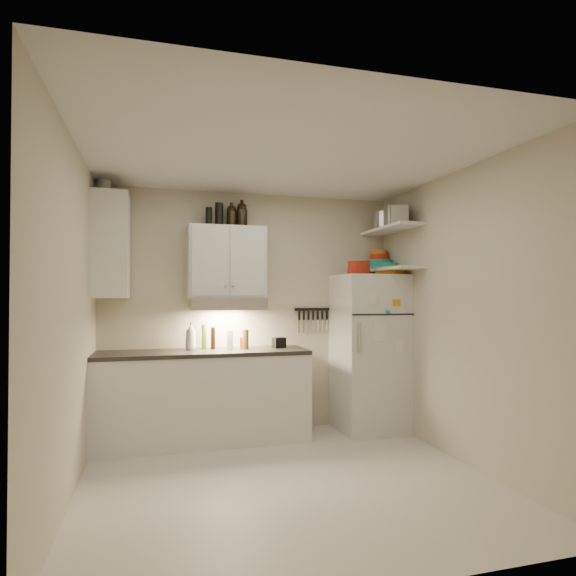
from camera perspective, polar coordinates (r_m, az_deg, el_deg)
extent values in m
cube|color=silver|center=(4.11, 0.00, -22.03)|extent=(3.20, 3.00, 0.02)
cube|color=silver|center=(4.01, 0.00, 15.58)|extent=(3.20, 3.00, 0.02)
cube|color=beige|center=(5.31, -4.37, -2.80)|extent=(3.20, 0.02, 2.60)
cube|color=beige|center=(3.75, -24.49, -3.45)|extent=(0.02, 3.00, 2.60)
cube|color=beige|center=(4.55, 19.98, -3.04)|extent=(0.02, 3.00, 2.60)
cube|color=white|center=(5.03, -9.99, -12.76)|extent=(2.10, 0.60, 0.88)
cube|color=#2A2824|center=(4.96, -9.98, -7.55)|extent=(2.10, 0.62, 0.04)
cube|color=white|center=(5.10, -7.29, 3.04)|extent=(0.80, 0.33, 0.75)
cube|color=white|center=(4.94, -20.24, 4.68)|extent=(0.33, 0.55, 1.00)
cube|color=silver|center=(5.02, -7.20, -1.87)|extent=(0.76, 0.46, 0.12)
cube|color=silver|center=(5.40, 9.61, -7.54)|extent=(0.70, 0.68, 1.70)
cube|color=white|center=(5.39, 12.12, 6.85)|extent=(0.30, 0.95, 0.03)
cube|color=white|center=(5.34, 12.14, 2.17)|extent=(0.30, 0.95, 0.03)
cube|color=black|center=(5.47, 2.91, -2.54)|extent=(0.42, 0.02, 0.03)
cylinder|color=maroon|center=(5.21, 8.40, 2.36)|extent=(0.32, 0.32, 0.14)
cube|color=orange|center=(5.33, 12.10, 2.00)|extent=(0.29, 0.32, 0.09)
cylinder|color=silver|center=(5.39, 10.61, 1.99)|extent=(0.07, 0.07, 0.09)
cylinder|color=silver|center=(5.62, 11.50, 7.73)|extent=(0.34, 0.34, 0.21)
cube|color=#AAAAAD|center=(5.29, 12.62, 8.30)|extent=(0.24, 0.23, 0.21)
cube|color=#AAAAAD|center=(5.14, 12.97, 8.39)|extent=(0.23, 0.23, 0.18)
cylinder|color=teal|center=(5.65, 10.78, 2.72)|extent=(0.28, 0.28, 0.11)
cylinder|color=red|center=(5.71, 10.72, 3.58)|extent=(0.22, 0.22, 0.07)
cylinder|color=#C37922|center=(5.71, 10.72, 4.20)|extent=(0.18, 0.18, 0.06)
cylinder|color=teal|center=(5.39, 11.79, 2.60)|extent=(0.28, 0.28, 0.06)
cylinder|color=black|center=(5.17, -8.16, 8.58)|extent=(0.09, 0.09, 0.25)
cylinder|color=black|center=(5.14, -9.38, 8.32)|extent=(0.09, 0.09, 0.20)
cylinder|color=silver|center=(5.12, -20.98, 11.13)|extent=(0.17, 0.17, 0.17)
imported|color=white|center=(5.02, -11.45, -5.41)|extent=(0.14, 0.14, 0.32)
cylinder|color=brown|center=(5.03, -5.05, -6.06)|extent=(0.08, 0.08, 0.21)
cylinder|color=#4F6D1B|center=(5.09, -9.93, -5.72)|extent=(0.05, 0.05, 0.25)
cylinder|color=black|center=(5.06, -8.88, -5.90)|extent=(0.06, 0.06, 0.23)
cylinder|color=silver|center=(5.03, -6.90, -6.11)|extent=(0.08, 0.08, 0.20)
cylinder|color=maroon|center=(5.11, -5.40, -6.47)|extent=(0.08, 0.08, 0.12)
cube|color=black|center=(5.13, -1.08, -6.50)|extent=(0.15, 0.12, 0.11)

